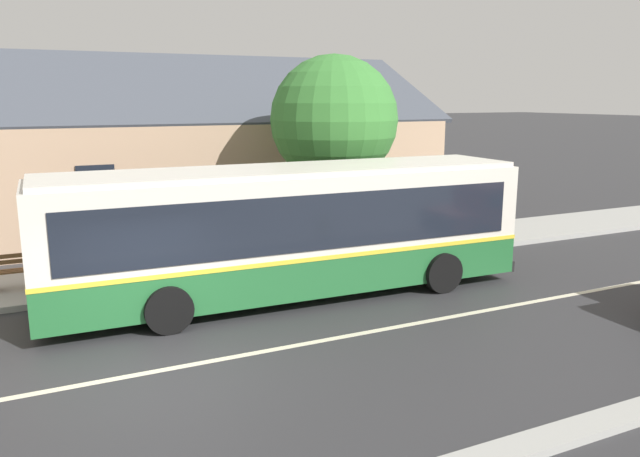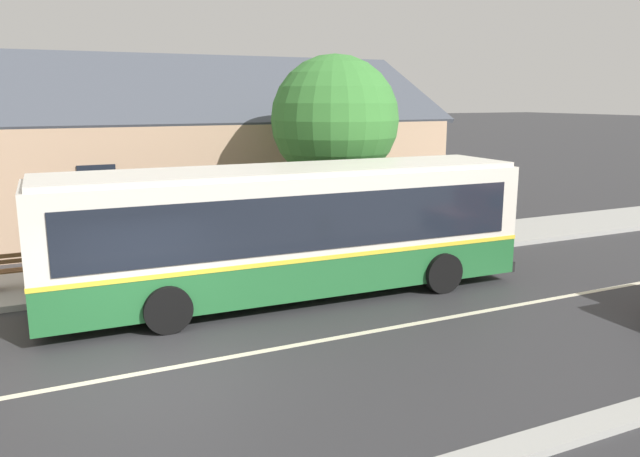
{
  "view_description": "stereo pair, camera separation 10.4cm",
  "coord_description": "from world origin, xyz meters",
  "px_view_note": "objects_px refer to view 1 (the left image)",
  "views": [
    {
      "loc": [
        -1.88,
        -10.48,
        4.73
      ],
      "look_at": [
        4.91,
        3.62,
        1.44
      ],
      "focal_mm": 35.0,
      "sensor_mm": 36.0,
      "label": 1
    },
    {
      "loc": [
        -1.78,
        -10.52,
        4.73
      ],
      "look_at": [
        4.91,
        3.62,
        1.44
      ],
      "focal_mm": 35.0,
      "sensor_mm": 36.0,
      "label": 2
    }
  ],
  "objects_px": {
    "transit_bus": "(290,228)",
    "bench_by_building": "(25,271)",
    "street_tree_primary": "(334,125)",
    "bench_down_street": "(171,257)"
  },
  "relations": [
    {
      "from": "bench_by_building",
      "to": "street_tree_primary",
      "type": "relative_size",
      "value": 0.29
    },
    {
      "from": "bench_by_building",
      "to": "street_tree_primary",
      "type": "xyz_separation_m",
      "value": [
        8.82,
        0.71,
        3.35
      ]
    },
    {
      "from": "bench_by_building",
      "to": "bench_down_street",
      "type": "distance_m",
      "value": 3.53
    },
    {
      "from": "transit_bus",
      "to": "street_tree_primary",
      "type": "xyz_separation_m",
      "value": [
        3.04,
        3.69,
        2.23
      ]
    },
    {
      "from": "street_tree_primary",
      "to": "transit_bus",
      "type": "bearing_deg",
      "value": -129.48
    },
    {
      "from": "transit_bus",
      "to": "bench_down_street",
      "type": "distance_m",
      "value": 3.79
    },
    {
      "from": "transit_bus",
      "to": "bench_by_building",
      "type": "height_order",
      "value": "transit_bus"
    },
    {
      "from": "transit_bus",
      "to": "bench_by_building",
      "type": "bearing_deg",
      "value": 152.79
    },
    {
      "from": "bench_down_street",
      "to": "street_tree_primary",
      "type": "height_order",
      "value": "street_tree_primary"
    },
    {
      "from": "bench_by_building",
      "to": "street_tree_primary",
      "type": "distance_m",
      "value": 9.46
    }
  ]
}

